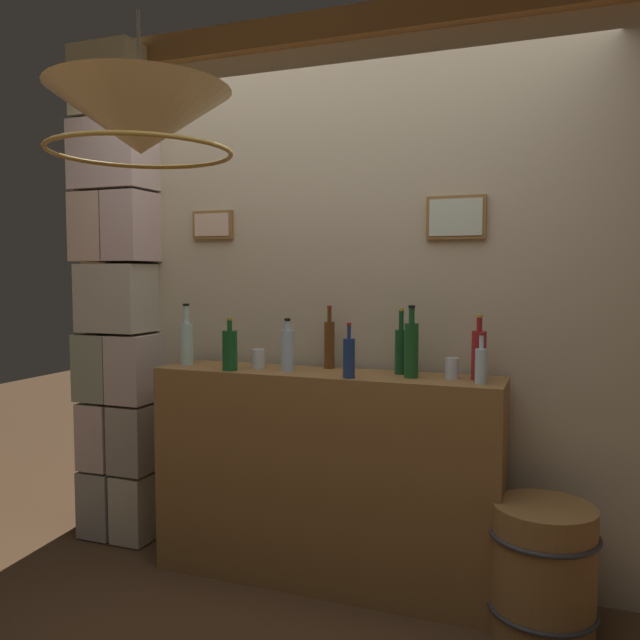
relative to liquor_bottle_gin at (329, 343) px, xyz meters
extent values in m
cube|color=#BCAD8E|center=(0.02, 0.12, 0.24)|extent=(3.20, 0.08, 2.75)
cube|color=olive|center=(0.02, 0.06, 1.53)|extent=(3.20, 0.10, 0.14)
cube|color=olive|center=(-0.69, 0.07, 0.60)|extent=(0.23, 0.03, 0.15)
cube|color=beige|center=(-0.69, 0.06, 0.60)|extent=(0.20, 0.01, 0.12)
cube|color=olive|center=(0.59, 0.07, 0.60)|extent=(0.27, 0.03, 0.20)
cube|color=beige|center=(0.59, 0.06, 0.60)|extent=(0.24, 0.01, 0.17)
cube|color=#A29E92|center=(-1.34, -0.01, -0.95)|extent=(0.20, 0.31, 0.37)
cube|color=beige|center=(-1.12, -0.01, -0.95)|extent=(0.19, 0.31, 0.37)
cube|color=beige|center=(-1.34, -0.01, -0.56)|extent=(0.19, 0.31, 0.37)
cube|color=#A59A8A|center=(-1.12, -0.01, -0.56)|extent=(0.21, 0.31, 0.37)
cube|color=#959F84|center=(-1.34, -0.01, -0.18)|extent=(0.22, 0.31, 0.37)
cube|color=beige|center=(-1.12, -0.01, -0.18)|extent=(0.21, 0.31, 0.37)
cube|color=#B9B49E|center=(-1.23, -0.01, 0.21)|extent=(0.38, 0.31, 0.37)
cube|color=beige|center=(-1.34, -0.01, 0.59)|extent=(0.21, 0.31, 0.37)
cube|color=beige|center=(-1.12, -0.01, 0.59)|extent=(0.21, 0.31, 0.37)
cube|color=beige|center=(-1.23, -0.01, 0.98)|extent=(0.42, 0.31, 0.37)
cube|color=#C1BE92|center=(-1.23, -0.01, 1.36)|extent=(0.38, 0.31, 0.37)
cube|color=olive|center=(0.02, -0.13, -0.63)|extent=(1.67, 0.35, 1.02)
cylinder|color=brown|center=(0.00, 0.00, -0.01)|extent=(0.05, 0.05, 0.23)
cylinder|color=brown|center=(0.00, 0.00, 0.14)|extent=(0.02, 0.02, 0.07)
cylinder|color=maroon|center=(0.00, 0.00, 0.18)|extent=(0.02, 0.02, 0.01)
cylinder|color=#1A5123|center=(0.44, -0.14, 0.00)|extent=(0.06, 0.06, 0.24)
cylinder|color=#1A5123|center=(0.44, -0.14, 0.16)|extent=(0.03, 0.03, 0.07)
cylinder|color=black|center=(0.44, -0.14, 0.20)|extent=(0.03, 0.03, 0.01)
cylinder|color=#175324|center=(-0.42, -0.23, -0.03)|extent=(0.07, 0.07, 0.19)
cylinder|color=#175324|center=(-0.42, -0.23, 0.09)|extent=(0.02, 0.02, 0.05)
cylinder|color=#B7932D|center=(-0.42, -0.23, 0.13)|extent=(0.03, 0.03, 0.01)
cylinder|color=maroon|center=(0.73, -0.09, -0.02)|extent=(0.06, 0.06, 0.21)
cylinder|color=maroon|center=(0.73, -0.09, 0.12)|extent=(0.02, 0.02, 0.06)
cylinder|color=#B7932D|center=(0.73, -0.09, 0.16)|extent=(0.03, 0.03, 0.01)
cylinder|color=#174924|center=(0.37, -0.05, -0.02)|extent=(0.06, 0.06, 0.20)
cylinder|color=#174924|center=(0.37, -0.05, 0.13)|extent=(0.02, 0.02, 0.09)
cylinder|color=#B7932D|center=(0.37, -0.05, 0.18)|extent=(0.03, 0.03, 0.01)
cylinder|color=silver|center=(0.75, -0.19, -0.05)|extent=(0.05, 0.05, 0.15)
cylinder|color=silver|center=(0.75, -0.19, 0.05)|extent=(0.02, 0.02, 0.06)
cylinder|color=maroon|center=(0.75, -0.19, 0.09)|extent=(0.02, 0.02, 0.01)
cylinder|color=navy|center=(0.18, -0.25, -0.03)|extent=(0.05, 0.05, 0.18)
cylinder|color=navy|center=(0.18, -0.25, 0.08)|extent=(0.02, 0.02, 0.06)
cylinder|color=maroon|center=(0.18, -0.25, 0.12)|extent=(0.02, 0.02, 0.01)
cylinder|color=#ADD4C8|center=(-0.73, -0.13, -0.02)|extent=(0.07, 0.07, 0.21)
cylinder|color=#ADD4C8|center=(-0.73, -0.13, 0.13)|extent=(0.03, 0.03, 0.09)
cylinder|color=black|center=(-0.73, -0.13, 0.18)|extent=(0.03, 0.03, 0.01)
cylinder|color=silver|center=(-0.15, -0.16, -0.02)|extent=(0.06, 0.06, 0.20)
cylinder|color=silver|center=(-0.15, -0.16, 0.10)|extent=(0.02, 0.02, 0.04)
cylinder|color=black|center=(-0.15, -0.16, 0.12)|extent=(0.03, 0.03, 0.01)
cylinder|color=silver|center=(-0.33, -0.12, -0.08)|extent=(0.06, 0.06, 0.09)
cylinder|color=silver|center=(0.61, -0.10, -0.08)|extent=(0.06, 0.06, 0.09)
cone|color=beige|center=(-0.31, -1.05, 0.86)|extent=(0.63, 0.63, 0.22)
cylinder|color=black|center=(-0.31, -1.05, 1.10)|extent=(0.01, 0.01, 0.26)
torus|color=#AD8433|center=(-0.31, -1.05, 0.76)|extent=(0.63, 0.63, 0.02)
cylinder|color=olive|center=(1.02, -0.25, -0.87)|extent=(0.41, 0.41, 0.55)
torus|color=#333338|center=(1.02, -0.25, -0.71)|extent=(0.44, 0.44, 0.02)
torus|color=#333338|center=(1.02, -0.25, -1.02)|extent=(0.44, 0.44, 0.02)
camera|label=1|loc=(1.06, -2.93, 0.34)|focal=35.95mm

